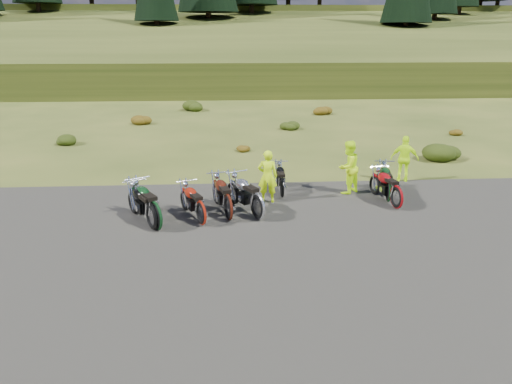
{
  "coord_description": "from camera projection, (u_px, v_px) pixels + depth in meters",
  "views": [
    {
      "loc": [
        -1.19,
        -13.56,
        5.34
      ],
      "look_at": [
        -0.28,
        0.63,
        0.76
      ],
      "focal_mm": 35.0,
      "sensor_mm": 36.0,
      "label": 1
    }
  ],
  "objects": [
    {
      "name": "person_middle",
      "position": [
        267.0,
        177.0,
        16.08
      ],
      "size": [
        0.68,
        0.49,
        1.72
      ],
      "primitive_type": "imported",
      "rotation": [
        0.0,
        0.0,
        3.01
      ],
      "color": "#C2F10C",
      "rests_on": "ground"
    },
    {
      "name": "shrub_5",
      "position": [
        289.0,
        124.0,
        28.42
      ],
      "size": [
        1.03,
        1.03,
        0.61
      ],
      "primitive_type": "ellipsoid",
      "color": "black",
      "rests_on": "ground"
    },
    {
      "name": "shrub_6",
      "position": [
        322.0,
        109.0,
        33.61
      ],
      "size": [
        1.3,
        1.3,
        0.77
      ],
      "primitive_type": "ellipsoid",
      "color": "#5D330B",
      "rests_on": "ground"
    },
    {
      "name": "ground",
      "position": [
        267.0,
        223.0,
        14.59
      ],
      "size": [
        300.0,
        300.0,
        0.0
      ],
      "primitive_type": "plane",
      "color": "#354617",
      "rests_on": "ground"
    },
    {
      "name": "motorcycle_7",
      "position": [
        387.0,
        202.0,
        16.37
      ],
      "size": [
        1.02,
        2.19,
        1.1
      ],
      "primitive_type": null,
      "rotation": [
        0.0,
        0.0,
        1.42
      ],
      "color": "black",
      "rests_on": "ground"
    },
    {
      "name": "hill_slope",
      "position": [
        233.0,
        77.0,
        62.08
      ],
      "size": [
        300.0,
        45.97,
        9.37
      ],
      "primitive_type": null,
      "rotation": [
        0.14,
        0.0,
        0.0
      ],
      "color": "#2B3913",
      "rests_on": "ground"
    },
    {
      "name": "motorcycle_6",
      "position": [
        395.0,
        209.0,
        15.73
      ],
      "size": [
        1.11,
        2.21,
        1.11
      ],
      "primitive_type": null,
      "rotation": [
        0.0,
        0.0,
        1.77
      ],
      "color": "maroon",
      "rests_on": "ground"
    },
    {
      "name": "motorcycle_0",
      "position": [
        153.0,
        230.0,
        14.07
      ],
      "size": [
        1.73,
        2.3,
        1.16
      ],
      "primitive_type": null,
      "rotation": [
        0.0,
        0.0,
        2.08
      ],
      "color": "black",
      "rests_on": "ground"
    },
    {
      "name": "shrub_7",
      "position": [
        443.0,
        149.0,
        21.7
      ],
      "size": [
        1.56,
        1.56,
        0.92
      ],
      "primitive_type": "ellipsoid",
      "color": "black",
      "rests_on": "ground"
    },
    {
      "name": "shrub_3",
      "position": [
        194.0,
        104.0,
        35.05
      ],
      "size": [
        1.56,
        1.56,
        0.92
      ],
      "primitive_type": "ellipsoid",
      "color": "black",
      "rests_on": "ground"
    },
    {
      "name": "shrub_1",
      "position": [
        65.0,
        138.0,
        24.68
      ],
      "size": [
        1.03,
        1.03,
        0.61
      ],
      "primitive_type": "ellipsoid",
      "color": "black",
      "rests_on": "ground"
    },
    {
      "name": "motorcycle_1",
      "position": [
        202.0,
        226.0,
        14.4
      ],
      "size": [
        1.44,
        2.13,
        1.06
      ],
      "primitive_type": null,
      "rotation": [
        0.0,
        0.0,
        1.99
      ],
      "color": "maroon",
      "rests_on": "ground"
    },
    {
      "name": "person_right_a",
      "position": [
        348.0,
        168.0,
        16.98
      ],
      "size": [
        1.12,
        1.1,
        1.83
      ],
      "primitive_type": "imported",
      "rotation": [
        0.0,
        0.0,
        3.84
      ],
      "color": "#C2F10C",
      "rests_on": "ground"
    },
    {
      "name": "motorcycle_4",
      "position": [
        229.0,
        221.0,
        14.78
      ],
      "size": [
        1.27,
        2.34,
        1.16
      ],
      "primitive_type": null,
      "rotation": [
        0.0,
        0.0,
        1.82
      ],
      "color": "#43150B",
      "rests_on": "ground"
    },
    {
      "name": "motorcycle_2",
      "position": [
        157.0,
        231.0,
        14.04
      ],
      "size": [
        1.84,
        2.42,
        1.23
      ],
      "primitive_type": null,
      "rotation": [
        0.0,
        0.0,
        2.09
      ],
      "color": "black",
      "rests_on": "ground"
    },
    {
      "name": "shrub_2",
      "position": [
        140.0,
        118.0,
        29.86
      ],
      "size": [
        1.3,
        1.3,
        0.77
      ],
      "primitive_type": "ellipsoid",
      "color": "#5D330B",
      "rests_on": "ground"
    },
    {
      "name": "shrub_4",
      "position": [
        242.0,
        147.0,
        23.23
      ],
      "size": [
        0.77,
        0.77,
        0.45
      ],
      "primitive_type": "ellipsoid",
      "color": "#5D330B",
      "rests_on": "ground"
    },
    {
      "name": "motorcycle_3",
      "position": [
        258.0,
        220.0,
        14.81
      ],
      "size": [
        1.71,
        2.4,
        1.21
      ],
      "primitive_type": null,
      "rotation": [
        0.0,
        0.0,
        2.03
      ],
      "color": "#B4B5B9",
      "rests_on": "ground"
    },
    {
      "name": "hill_plateau",
      "position": [
        228.0,
        55.0,
        119.08
      ],
      "size": [
        300.0,
        90.0,
        9.17
      ],
      "primitive_type": "cube",
      "color": "#2B3913",
      "rests_on": "ground"
    },
    {
      "name": "gravel_pad",
      "position": [
        273.0,
        252.0,
        12.69
      ],
      "size": [
        20.0,
        12.0,
        0.04
      ],
      "primitive_type": "cube",
      "color": "black",
      "rests_on": "ground"
    },
    {
      "name": "motorcycle_5",
      "position": [
        282.0,
        198.0,
        16.79
      ],
      "size": [
        0.67,
        1.93,
        1.01
      ],
      "primitive_type": null,
      "rotation": [
        0.0,
        0.0,
        1.56
      ],
      "color": "black",
      "rests_on": "ground"
    },
    {
      "name": "shrub_8",
      "position": [
        453.0,
        131.0,
        26.98
      ],
      "size": [
        0.77,
        0.77,
        0.45
      ],
      "primitive_type": "ellipsoid",
      "color": "#5D330B",
      "rests_on": "ground"
    },
    {
      "name": "person_right_b",
      "position": [
        405.0,
        159.0,
        18.36
      ],
      "size": [
        1.08,
        0.71,
        1.7
      ],
      "primitive_type": "imported",
      "rotation": [
        0.0,
        0.0,
        2.82
      ],
      "color": "#C2F10C",
      "rests_on": "ground"
    }
  ]
}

